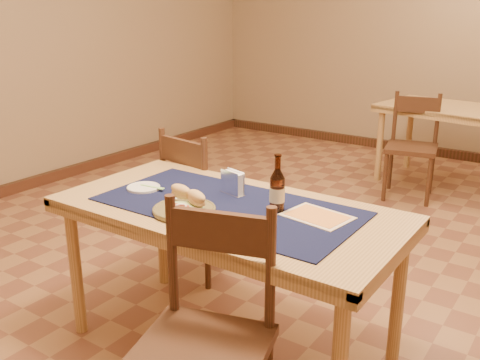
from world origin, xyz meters
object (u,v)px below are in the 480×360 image
Objects in this scene: chair_main_far at (203,200)px; beer_bottle at (277,190)px; chair_main_near at (205,339)px; napkin_holder at (233,183)px; back_table at (469,118)px; sandwich_plate at (186,206)px; main_table at (228,223)px.

beer_bottle is at bearing -31.52° from chair_main_far.
chair_main_near is 0.75m from beer_bottle.
chair_main_near is 0.88m from napkin_holder.
chair_main_near is (0.93, -1.16, 0.02)m from chair_main_far.
beer_bottle reaches higher than chair_main_near.
back_table is at bearing 70.14° from chair_main_far.
sandwich_plate is 0.31m from napkin_holder.
sandwich_plate is at bearing 135.83° from chair_main_near.
napkin_holder is (-0.43, -3.10, 0.14)m from back_table.
beer_bottle reaches higher than napkin_holder.
chair_main_far is 3.33× the size of sandwich_plate.
chair_main_near is at bearing -90.49° from back_table.
napkin_holder is at bearing 166.62° from beer_bottle.
napkin_holder reaches higher than sandwich_plate.
chair_main_far is 6.60× the size of napkin_holder.
chair_main_near reaches higher than sandwich_plate.
chair_main_far is 0.95m from sandwich_plate.
beer_bottle is (-0.14, -3.17, 0.18)m from back_table.
sandwich_plate is 1.98× the size of napkin_holder.
main_table is at bearing -96.29° from back_table.
napkin_holder reaches higher than main_table.
beer_bottle is at bearing -13.38° from napkin_holder.
chair_main_far is at bearing 123.79° from sandwich_plate.
back_table is 3.83m from chair_main_near.
chair_main_far is 3.62× the size of beer_bottle.
napkin_holder is (-0.29, 0.07, -0.04)m from beer_bottle.
beer_bottle is (0.32, 0.24, 0.07)m from sandwich_plate.
chair_main_near reaches higher than chair_main_far.
back_table is at bearing 87.49° from beer_bottle.
sandwich_plate is (-0.46, -3.41, 0.12)m from back_table.
main_table is 0.29m from beer_bottle.
main_table is 0.69m from chair_main_near.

